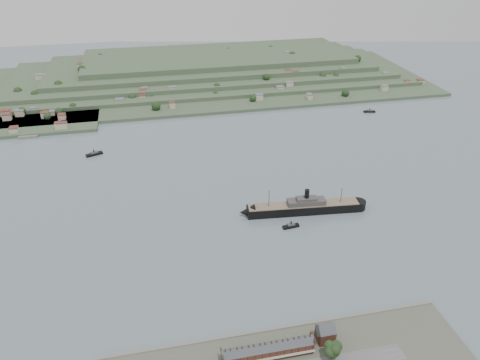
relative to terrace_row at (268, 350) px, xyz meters
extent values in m
plane|color=slate|center=(10.00, 168.02, -6.84)|extent=(1400.00, 1400.00, 0.00)
cube|color=slate|center=(10.00, 19.02, -5.54)|extent=(220.00, 2.00, 2.60)
cube|color=#462619|center=(0.00, 0.02, -1.34)|extent=(55.00, 8.00, 7.00)
cube|color=#3E4147|center=(0.00, 0.02, 2.16)|extent=(55.60, 8.15, 8.15)
cube|color=#A5A092|center=(0.00, -4.78, -1.84)|extent=(55.00, 1.60, 0.25)
cube|color=#462619|center=(-27.50, 0.02, 3.16)|extent=(0.50, 8.40, 3.00)
cube|color=#462619|center=(27.50, 0.02, 3.16)|extent=(0.50, 8.40, 3.00)
cube|color=black|center=(-22.00, 0.02, 4.56)|extent=(0.90, 1.40, 3.20)
cube|color=black|center=(-16.50, 0.02, 4.56)|extent=(0.90, 1.40, 3.20)
cube|color=black|center=(-2.75, 0.02, 4.56)|extent=(0.90, 1.40, 3.20)
cube|color=black|center=(2.75, 0.02, 4.56)|extent=(0.90, 1.40, 3.20)
cube|color=black|center=(16.50, 0.02, 4.56)|extent=(0.90, 1.40, 3.20)
cube|color=black|center=(22.00, 0.02, 4.56)|extent=(0.90, 1.40, 3.20)
cube|color=#462619|center=(37.50, 4.02, -0.34)|extent=(10.00, 10.00, 9.00)
cube|color=#3E4147|center=(37.50, 4.02, 4.16)|extent=(10.40, 10.18, 10.18)
cube|color=#3C5337|center=(10.00, 528.02, -4.84)|extent=(760.00, 260.00, 4.00)
cube|color=#3C5337|center=(30.00, 553.02, -0.34)|extent=(680.00, 220.00, 5.00)
cube|color=#3C5337|center=(45.00, 568.02, 5.16)|extent=(600.00, 200.00, 6.00)
cube|color=#3C5337|center=(60.00, 583.02, 11.66)|extent=(520.00, 180.00, 7.00)
cube|color=#3C5337|center=(75.00, 598.02, 19.16)|extent=(440.00, 160.00, 8.00)
cube|color=#3C5337|center=(-190.00, 418.02, -4.84)|extent=(150.00, 90.00, 4.00)
cube|color=slate|center=(-195.00, 376.02, -5.44)|extent=(22.00, 14.00, 2.80)
cube|color=black|center=(73.01, 146.82, -2.92)|extent=(101.71, 22.86, 7.85)
cone|color=black|center=(22.79, 151.56, -2.92)|extent=(14.66, 14.66, 13.45)
cylinder|color=black|center=(123.23, 142.09, -2.92)|extent=(13.45, 13.45, 7.85)
cube|color=#77644F|center=(73.01, 146.82, 1.34)|extent=(99.37, 21.54, 0.67)
cube|color=#42403E|center=(75.24, 146.61, 3.81)|extent=(34.43, 13.20, 4.48)
cube|color=#42403E|center=(75.24, 146.61, 6.84)|extent=(18.59, 9.50, 2.80)
cylinder|color=black|center=(75.24, 146.61, 11.09)|extent=(4.04, 4.04, 10.09)
cylinder|color=#3E2D1C|center=(41.76, 149.77, 8.85)|extent=(0.56, 0.56, 17.94)
cylinder|color=#3E2D1C|center=(106.49, 143.67, 7.73)|extent=(0.56, 0.56, 15.69)
cube|color=black|center=(54.98, 126.28, -5.69)|extent=(14.66, 5.33, 2.29)
cube|color=#42403E|center=(54.98, 126.28, -3.97)|extent=(6.74, 3.73, 1.72)
cylinder|color=black|center=(54.98, 126.28, -2.06)|extent=(0.96, 0.96, 3.34)
cube|color=black|center=(-115.33, 306.16, -5.62)|extent=(18.88, 11.21, 2.44)
cube|color=#42403E|center=(-115.33, 306.16, -3.80)|extent=(9.13, 6.71, 1.83)
cylinder|color=black|center=(-115.33, 306.16, -1.77)|extent=(1.01, 1.01, 3.55)
cube|color=black|center=(242.29, 362.88, -5.80)|extent=(16.21, 7.30, 2.09)
cube|color=#42403E|center=(242.29, 362.88, -4.23)|extent=(7.59, 4.78, 1.57)
cylinder|color=black|center=(242.29, 362.88, -2.49)|extent=(0.87, 0.87, 3.05)
cylinder|color=#3E2D1C|center=(36.25, -9.87, -2.26)|extent=(1.24, 1.24, 5.17)
sphere|color=#1D3015|center=(36.25, -9.87, 2.40)|extent=(9.30, 9.30, 9.30)
sphere|color=#1D3015|center=(38.84, -8.84, 3.43)|extent=(7.24, 7.24, 7.24)
sphere|color=#1D3015|center=(34.19, -11.42, 2.91)|extent=(6.62, 6.62, 6.62)
sphere|color=#1D3015|center=(36.77, -12.14, 4.98)|extent=(6.20, 6.20, 6.20)
camera|label=1|loc=(-57.03, -183.44, 221.73)|focal=35.00mm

